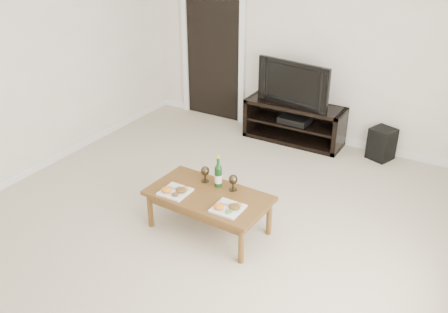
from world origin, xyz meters
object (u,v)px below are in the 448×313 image
at_px(media_console, 294,122).
at_px(coffee_table, 209,212).
at_px(television, 297,82).
at_px(subwoofer, 382,144).

relative_size(media_console, coffee_table, 1.13).
bearing_deg(television, coffee_table, -78.95).
height_order(subwoofer, coffee_table, coffee_table).
xyz_separation_m(subwoofer, coffee_table, (-1.07, -2.47, 0.00)).
relative_size(media_console, subwoofer, 3.27).
bearing_deg(media_console, television, 0.00).
height_order(media_console, subwoofer, media_console).
xyz_separation_m(media_console, television, (0.00, 0.00, 0.58)).
bearing_deg(coffee_table, media_console, 92.75).
bearing_deg(coffee_table, television, 92.75).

